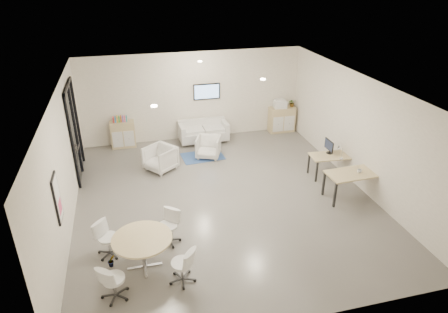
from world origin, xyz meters
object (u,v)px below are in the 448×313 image
round_table (142,241)px  sideboard_left (123,134)px  desk_rear (332,157)px  loveseat (203,132)px  sideboard_right (282,119)px  armchair_left (160,157)px  desk_front (354,175)px  armchair_right (208,146)px

round_table → sideboard_left: bearing=92.1°
desk_rear → loveseat: bearing=137.0°
sideboard_right → armchair_left: sideboard_right is taller
sideboard_left → armchair_left: size_ratio=1.10×
armchair_left → round_table: 4.57m
sideboard_right → loveseat: bearing=-176.7°
sideboard_left → sideboard_right: 6.01m
armchair_left → round_table: (-0.84, -4.49, 0.26)m
sideboard_left → armchair_left: 2.36m
armchair_left → round_table: bearing=-48.1°
desk_front → sideboard_right: bearing=88.4°
desk_front → round_table: 6.01m
armchair_right → desk_rear: (3.38, -2.20, 0.22)m
desk_front → round_table: (-5.83, -1.47, -0.01)m
sideboard_right → sideboard_left: bearing=179.8°
round_table → armchair_left: bearing=79.4°
desk_front → round_table: bearing=-168.2°
sideboard_left → loveseat: (2.86, -0.20, -0.11)m
desk_rear → round_table: 6.53m
loveseat → desk_rear: 4.85m
sideboard_left → round_table: 6.60m
armchair_right → desk_rear: armchair_right is taller
loveseat → desk_front: bearing=-58.0°
sideboard_right → loveseat: 3.15m
loveseat → round_table: (-2.61, -6.39, 0.33)m
armchair_right → desk_front: bearing=-24.9°
armchair_left → desk_rear: armchair_left is taller
desk_rear → round_table: bearing=-149.9°
sideboard_left → desk_front: size_ratio=0.62×
desk_front → round_table: desk_front is taller
sideboard_left → armchair_right: size_ratio=1.20×
sideboard_left → loveseat: size_ratio=0.53×
desk_rear → desk_front: size_ratio=0.88×
armchair_right → desk_front: (3.32, -3.56, 0.31)m
armchair_left → desk_rear: size_ratio=0.64×
sideboard_right → round_table: bearing=-131.2°
loveseat → armchair_left: (-1.78, -1.90, 0.07)m
loveseat → armchair_right: size_ratio=2.26×
sideboard_left → armchair_left: sideboard_left is taller
sideboard_right → desk_front: sideboard_right is taller
sideboard_left → armchair_right: 3.17m
round_table → desk_rear: bearing=25.6°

